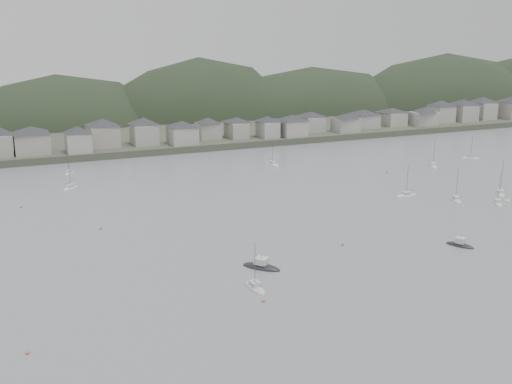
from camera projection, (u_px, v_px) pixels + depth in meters
name	position (u px, v px, depth m)	size (l,w,h in m)	color
ground	(422.00, 317.00, 111.65)	(900.00, 900.00, 0.00)	slate
far_shore_land	(110.00, 117.00, 371.93)	(900.00, 250.00, 3.00)	#383D2D
forested_ridge	(128.00, 144.00, 354.43)	(851.55, 103.94, 102.57)	black
waterfront_town	(260.00, 124.00, 291.49)	(451.48, 28.46, 12.92)	gray
sailboat_lead	(456.00, 200.00, 190.03)	(5.39, 8.47, 11.06)	silver
moored_fleet	(222.00, 233.00, 158.32)	(250.98, 176.49, 12.17)	silver
motor_launch_near	(460.00, 245.00, 148.96)	(5.26, 7.43, 3.69)	black
motor_launch_far	(261.00, 267.00, 134.89)	(8.30, 9.17, 4.16)	black
mooring_buoys	(290.00, 235.00, 156.50)	(168.79, 115.18, 0.70)	#B2593B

